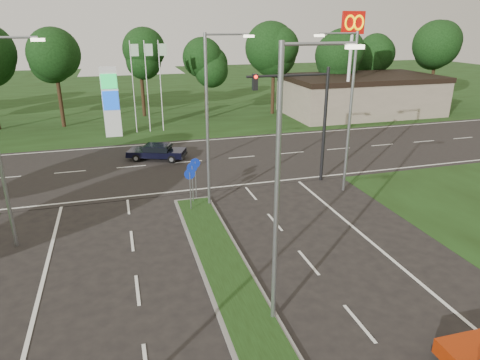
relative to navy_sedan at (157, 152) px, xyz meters
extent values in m
cube|color=black|center=(1.07, 29.75, -0.60)|extent=(160.00, 50.00, 0.02)
cube|color=black|center=(1.07, -1.25, -0.60)|extent=(160.00, 12.00, 0.02)
cube|color=gray|center=(23.07, 10.75, 1.40)|extent=(16.00, 9.00, 4.00)
cylinder|color=gray|center=(1.87, -19.25, 3.90)|extent=(0.16, 0.16, 9.00)
cylinder|color=gray|center=(2.97, -19.25, 8.30)|extent=(2.20, 0.10, 0.10)
cube|color=#FFF2CC|center=(4.07, -19.25, 8.20)|extent=(0.50, 0.22, 0.12)
cylinder|color=gray|center=(1.87, -9.25, 3.90)|extent=(0.16, 0.16, 9.00)
cylinder|color=gray|center=(2.97, -9.25, 8.30)|extent=(2.20, 0.10, 0.10)
cube|color=#FFF2CC|center=(4.07, -9.25, 8.20)|extent=(0.50, 0.22, 0.12)
cylinder|color=gray|center=(-6.33, -11.25, 8.30)|extent=(2.20, 0.10, 0.10)
cube|color=#FFF2CC|center=(-5.23, -11.25, 8.20)|extent=(0.50, 0.22, 0.12)
cylinder|color=gray|center=(10.07, -9.25, 3.90)|extent=(0.16, 0.16, 9.00)
cylinder|color=gray|center=(8.97, -9.25, 8.30)|extent=(2.20, 0.10, 0.10)
cube|color=#FFF2CC|center=(7.87, -9.25, 8.20)|extent=(0.50, 0.22, 0.12)
cylinder|color=black|center=(9.57, -7.25, 2.90)|extent=(0.20, 0.20, 7.00)
cylinder|color=black|center=(7.07, -7.25, 6.00)|extent=(5.00, 0.14, 0.14)
cube|color=black|center=(5.07, -7.25, 5.70)|extent=(0.28, 0.28, 0.90)
sphere|color=#FF190C|center=(5.07, -7.43, 6.00)|extent=(0.20, 0.20, 0.20)
cylinder|color=gray|center=(0.77, -9.75, 0.50)|extent=(0.06, 0.06, 2.20)
cylinder|color=#0C26A5|center=(0.77, -9.75, 1.50)|extent=(0.56, 0.04, 0.56)
cylinder|color=gray|center=(1.07, -8.75, 0.50)|extent=(0.06, 0.06, 2.20)
cylinder|color=#0C26A5|center=(1.07, -8.75, 1.50)|extent=(0.56, 0.04, 0.56)
cylinder|color=gray|center=(1.37, -8.05, 0.50)|extent=(0.06, 0.06, 2.20)
cylinder|color=#0C26A5|center=(1.37, -8.05, 1.50)|extent=(0.56, 0.04, 0.56)
cube|color=silver|center=(-2.93, 7.75, 2.40)|extent=(1.40, 0.30, 6.00)
cube|color=#0CA53F|center=(-2.93, 7.57, 4.20)|extent=(1.30, 0.08, 1.20)
cube|color=#0C3FBF|center=(-2.93, 7.57, 2.60)|extent=(1.30, 0.08, 1.60)
cylinder|color=silver|center=(-0.93, 8.75, 3.40)|extent=(0.08, 0.08, 8.00)
cube|color=#B2D8B2|center=(-0.58, 8.75, 6.60)|extent=(0.70, 0.02, 1.00)
cylinder|color=silver|center=(0.27, 8.75, 3.40)|extent=(0.08, 0.08, 8.00)
cube|color=#B2D8B2|center=(0.62, 8.75, 6.60)|extent=(0.70, 0.02, 1.00)
cylinder|color=silver|center=(1.47, 8.75, 3.40)|extent=(0.08, 0.08, 8.00)
cube|color=#B2D8B2|center=(1.82, 8.75, 6.60)|extent=(0.70, 0.02, 1.00)
cylinder|color=silver|center=(19.07, 6.75, 4.40)|extent=(0.30, 0.30, 10.00)
cube|color=#BF0C07|center=(19.07, 6.75, 8.80)|extent=(2.20, 0.35, 2.00)
torus|color=#FFC600|center=(18.62, 6.53, 8.80)|extent=(1.06, 0.16, 1.06)
torus|color=#FFC600|center=(19.52, 6.53, 8.80)|extent=(1.06, 0.16, 1.06)
cylinder|color=black|center=(1.07, 14.75, 1.60)|extent=(0.36, 0.36, 4.40)
sphere|color=black|center=(1.07, 14.75, 5.90)|extent=(6.00, 6.00, 6.00)
sphere|color=black|center=(1.37, 14.55, 6.90)|extent=(4.80, 4.80, 4.80)
cube|color=black|center=(-0.02, 0.01, -0.09)|extent=(4.39, 3.07, 0.42)
cube|color=black|center=(0.06, -0.02, 0.30)|extent=(2.19, 1.98, 0.39)
cube|color=black|center=(0.06, -0.02, 0.50)|extent=(1.85, 1.78, 0.04)
cylinder|color=black|center=(-1.51, -0.20, -0.31)|extent=(0.60, 0.39, 0.57)
cylinder|color=black|center=(-0.94, 1.19, -0.31)|extent=(0.60, 0.39, 0.57)
cylinder|color=black|center=(0.90, -1.18, -0.31)|extent=(0.60, 0.39, 0.57)
cylinder|color=black|center=(1.47, 0.21, -0.31)|extent=(0.60, 0.39, 0.57)
camera|label=1|loc=(-2.52, -30.39, 8.86)|focal=32.00mm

